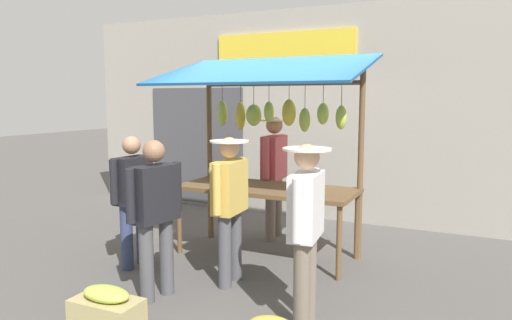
# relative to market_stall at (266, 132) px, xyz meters

# --- Properties ---
(ground_plane) EXTENTS (40.00, 40.00, 0.00)m
(ground_plane) POSITION_rel_market_stall_xyz_m (-0.04, 0.07, -1.56)
(ground_plane) COLOR #514F4C
(street_backdrop) EXTENTS (9.00, 0.30, 3.40)m
(street_backdrop) POSITION_rel_market_stall_xyz_m (0.01, -2.13, 0.14)
(street_backdrop) COLOR #9E998E
(street_backdrop) RESTS_ON ground
(market_stall) EXTENTS (2.50, 1.46, 2.50)m
(market_stall) POSITION_rel_market_stall_xyz_m (0.00, 0.00, 0.00)
(market_stall) COLOR brown
(market_stall) RESTS_ON ground
(vendor_with_sunhat) EXTENTS (0.44, 0.72, 1.71)m
(vendor_with_sunhat) POSITION_rel_market_stall_xyz_m (0.19, -0.68, -0.54)
(vendor_with_sunhat) COLOR #726656
(vendor_with_sunhat) RESTS_ON ground
(shopper_with_shopping_bag) EXTENTS (0.41, 0.68, 1.57)m
(shopper_with_shopping_bag) POSITION_rel_market_stall_xyz_m (-0.07, 1.05, -0.64)
(shopper_with_shopping_bag) COLOR #4C4C51
(shopper_with_shopping_bag) RESTS_ON ground
(shopper_with_ponytail) EXTENTS (0.41, 0.68, 1.59)m
(shopper_with_ponytail) POSITION_rel_market_stall_xyz_m (-1.11, 1.58, -0.63)
(shopper_with_ponytail) COLOR #726656
(shopper_with_ponytail) RESTS_ON ground
(shopper_in_striped_shirt) EXTENTS (0.30, 0.67, 1.57)m
(shopper_in_striped_shirt) POSITION_rel_market_stall_xyz_m (0.40, 1.69, -0.66)
(shopper_in_striped_shirt) COLOR #4C4C51
(shopper_in_striped_shirt) RESTS_ON ground
(shopper_in_grey_tee) EXTENTS (0.25, 0.67, 1.54)m
(shopper_in_grey_tee) POSITION_rel_market_stall_xyz_m (1.20, 1.07, -0.68)
(shopper_in_grey_tee) COLOR navy
(shopper_in_grey_tee) RESTS_ON ground
(produce_crate_near) EXTENTS (0.61, 0.34, 0.39)m
(produce_crate_near) POSITION_rel_market_stall_xyz_m (0.37, 2.42, -1.38)
(produce_crate_near) COLOR tan
(produce_crate_near) RESTS_ON ground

